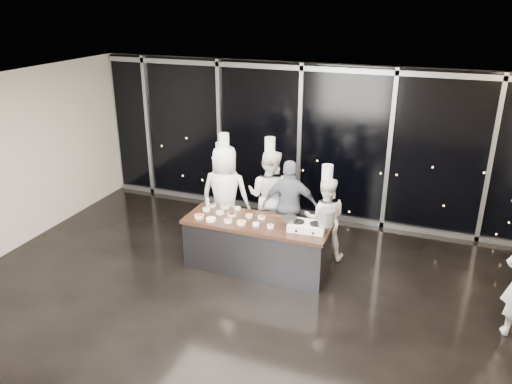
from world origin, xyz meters
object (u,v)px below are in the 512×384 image
chef_left (225,194)px  stock_pot (326,217)px  demo_counter (257,245)px  frying_pan (289,218)px  chef_far_left (222,195)px  chef_center (269,195)px  chef_right (325,218)px  guest (290,206)px  stove (307,226)px

chef_left → stock_pot: bearing=150.9°
demo_counter → frying_pan: size_ratio=5.44×
stock_pot → chef_far_left: 2.51m
chef_left → demo_counter: bearing=131.3°
chef_center → chef_right: bearing=165.0°
stock_pot → chef_center: chef_center is taller
demo_counter → chef_far_left: chef_far_left is taller
chef_left → guest: chef_left is taller
demo_counter → guest: size_ratio=1.44×
demo_counter → chef_center: size_ratio=1.21×
demo_counter → frying_pan: (0.56, -0.03, 0.61)m
demo_counter → stock_pot: 1.37m
chef_far_left → stock_pot: bearing=178.7°
chef_right → guest: bearing=-23.1°
stove → chef_center: (-1.05, 1.18, -0.05)m
demo_counter → chef_far_left: 1.55m
demo_counter → chef_right: size_ratio=1.40×
stock_pot → chef_center: 1.81m
frying_pan → guest: (-0.27, 0.96, -0.20)m
stock_pot → demo_counter: bearing=179.6°
chef_left → chef_right: (1.91, 0.01, -0.18)m
chef_left → guest: 1.24m
chef_left → guest: (1.23, 0.12, -0.10)m
demo_counter → guest: (0.29, 0.93, 0.40)m
stock_pot → chef_left: size_ratio=0.12×
frying_pan → chef_right: 0.99m
demo_counter → chef_left: (-0.94, 0.81, 0.50)m
frying_pan → guest: size_ratio=0.26×
demo_counter → chef_center: (-0.18, 1.16, 0.46)m
chef_left → chef_right: size_ratio=1.21×
chef_far_left → chef_left: 0.29m
chef_center → chef_right: size_ratio=1.16×
demo_counter → chef_far_left: size_ratio=1.31×
stock_pot → chef_center: size_ratio=0.13×
demo_counter → chef_far_left: bearing=137.2°
chef_center → demo_counter: bearing=100.4°
chef_center → guest: bearing=155.5°
stove → frying_pan: frying_pan is taller
chef_far_left → chef_left: chef_left is taller
chef_far_left → chef_right: size_ratio=1.07×
chef_far_left → chef_center: (0.92, 0.14, 0.06)m
stock_pot → chef_left: (-2.11, 0.82, -0.21)m
chef_far_left → guest: size_ratio=1.10×
chef_far_left → demo_counter: bearing=160.3°
stove → frying_pan: (-0.30, -0.01, 0.10)m
demo_counter → guest: 1.05m
stove → chef_far_left: (-1.97, 1.04, -0.12)m
stove → guest: guest is taller
demo_counter → chef_far_left: (-1.10, 1.02, 0.39)m
chef_left → frying_pan: bearing=142.9°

